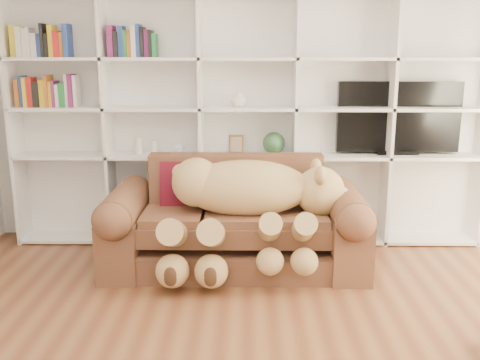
{
  "coord_description": "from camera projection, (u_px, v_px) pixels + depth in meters",
  "views": [
    {
      "loc": [
        -0.01,
        -2.69,
        1.81
      ],
      "look_at": [
        -0.07,
        1.63,
        0.77
      ],
      "focal_mm": 40.0,
      "sensor_mm": 36.0,
      "label": 1
    }
  ],
  "objects": [
    {
      "name": "throw_pillow",
      "position": [
        184.0,
        185.0,
        4.67
      ],
      "size": [
        0.42,
        0.25,
        0.44
      ],
      "primitive_type": "cube",
      "rotation": [
        -0.24,
        0.0,
        0.04
      ],
      "color": "maroon",
      "rests_on": "sofa"
    },
    {
      "name": "snow_globe",
      "position": [
        179.0,
        149.0,
        5.08
      ],
      "size": [
        0.1,
        0.1,
        0.1
      ],
      "primitive_type": "sphere",
      "color": "silver",
      "rests_on": "bookshelf"
    },
    {
      "name": "picture_frame",
      "position": [
        236.0,
        144.0,
        5.06
      ],
      "size": [
        0.14,
        0.03,
        0.17
      ],
      "primitive_type": "cube",
      "rotation": [
        0.0,
        0.0,
        -0.01
      ],
      "color": "brown",
      "rests_on": "bookshelf"
    },
    {
      "name": "bookshelf",
      "position": [
        223.0,
        107.0,
        5.04
      ],
      "size": [
        4.43,
        0.35,
        2.4
      ],
      "color": "white",
      "rests_on": "floor"
    },
    {
      "name": "shelf_vase",
      "position": [
        239.0,
        98.0,
        4.96
      ],
      "size": [
        0.16,
        0.16,
        0.16
      ],
      "primitive_type": "imported",
      "rotation": [
        0.0,
        0.0,
        0.05
      ],
      "color": "white",
      "rests_on": "bookshelf"
    },
    {
      "name": "green_vase",
      "position": [
        274.0,
        143.0,
        5.05
      ],
      "size": [
        0.21,
        0.21,
        0.21
      ],
      "primitive_type": "sphere",
      "color": "#326137",
      "rests_on": "bookshelf"
    },
    {
      "name": "teddy_bear",
      "position": [
        247.0,
        201.0,
        4.35
      ],
      "size": [
        1.57,
        0.88,
        0.91
      ],
      "rotation": [
        0.0,
        0.0,
        -0.12
      ],
      "color": "tan",
      "rests_on": "sofa"
    },
    {
      "name": "sofa",
      "position": [
        235.0,
        227.0,
        4.59
      ],
      "size": [
        2.19,
        0.94,
        0.92
      ],
      "color": "brown",
      "rests_on": "floor"
    },
    {
      "name": "tv",
      "position": [
        398.0,
        118.0,
        5.03
      ],
      "size": [
        1.15,
        0.18,
        0.68
      ],
      "color": "black",
      "rests_on": "bookshelf"
    },
    {
      "name": "figurine_tall",
      "position": [
        138.0,
        146.0,
        5.08
      ],
      "size": [
        0.08,
        0.08,
        0.15
      ],
      "primitive_type": "cylinder",
      "rotation": [
        0.0,
        0.0,
        0.07
      ],
      "color": "silver",
      "rests_on": "bookshelf"
    },
    {
      "name": "figurine_short",
      "position": [
        154.0,
        148.0,
        5.08
      ],
      "size": [
        0.09,
        0.09,
        0.12
      ],
      "primitive_type": "cylinder",
      "rotation": [
        0.0,
        0.0,
        0.34
      ],
      "color": "silver",
      "rests_on": "bookshelf"
    },
    {
      "name": "wall_back",
      "position": [
        248.0,
        101.0,
        5.16
      ],
      "size": [
        5.0,
        0.02,
        2.7
      ],
      "primitive_type": "cube",
      "color": "silver",
      "rests_on": "floor"
    }
  ]
}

